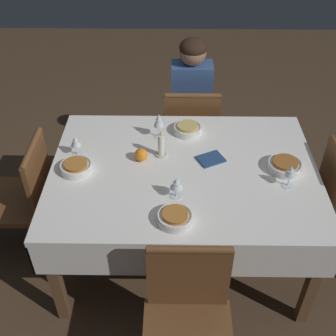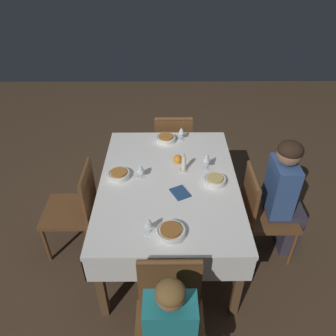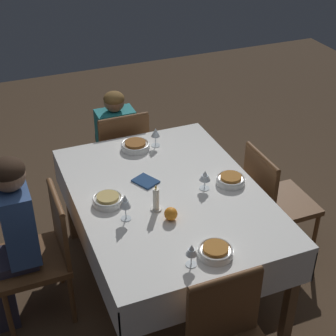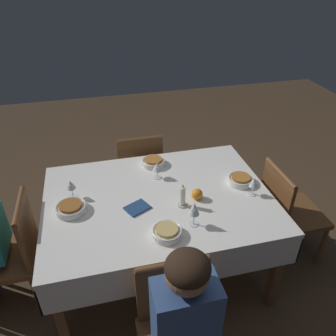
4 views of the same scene
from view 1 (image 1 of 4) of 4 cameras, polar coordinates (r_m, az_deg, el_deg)
name	(u,v)px [view 1 (image 1 of 4)]	position (r m, az deg, el deg)	size (l,w,h in m)	color
ground_plane	(181,251)	(2.97, 1.81, -11.21)	(8.00, 8.00, 0.00)	#4C3826
dining_table	(184,179)	(2.49, 2.13, -1.51)	(1.55, 1.13, 0.74)	white
chair_south	(191,129)	(3.24, 3.07, 5.30)	(0.43, 0.43, 0.86)	brown
chair_east	(23,194)	(2.82, -19.06, -3.36)	(0.43, 0.43, 0.86)	brown
chair_north	(188,321)	(2.12, 2.71, -19.95)	(0.43, 0.43, 0.86)	brown
person_adult_denim	(191,99)	(3.27, 3.10, 9.37)	(0.30, 0.34, 1.15)	#383342
bowl_south	(187,129)	(2.72, 2.66, 5.36)	(0.18, 0.18, 0.06)	white
wine_glass_south	(159,121)	(2.62, -1.24, 6.40)	(0.07, 0.07, 0.17)	white
bowl_west	(285,165)	(2.51, 15.53, 0.41)	(0.20, 0.20, 0.06)	white
wine_glass_west	(291,172)	(2.36, 16.31, -0.52)	(0.06, 0.06, 0.14)	white
bowl_east	(76,167)	(2.47, -12.36, 0.18)	(0.19, 0.19, 0.06)	white
wine_glass_east	(76,142)	(2.54, -12.41, 3.47)	(0.06, 0.06, 0.13)	white
bowl_north	(175,217)	(2.12, 0.94, -6.67)	(0.18, 0.18, 0.06)	white
wine_glass_north	(177,184)	(2.20, 1.17, -2.15)	(0.07, 0.07, 0.13)	white
candle_centerpiece	(161,146)	(2.50, -0.96, 2.94)	(0.07, 0.07, 0.17)	beige
orange_fruit	(141,155)	(2.48, -3.67, 1.82)	(0.08, 0.08, 0.08)	orange
napkin_red_folded	(211,159)	(2.51, 5.81, 1.22)	(0.19, 0.17, 0.01)	navy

